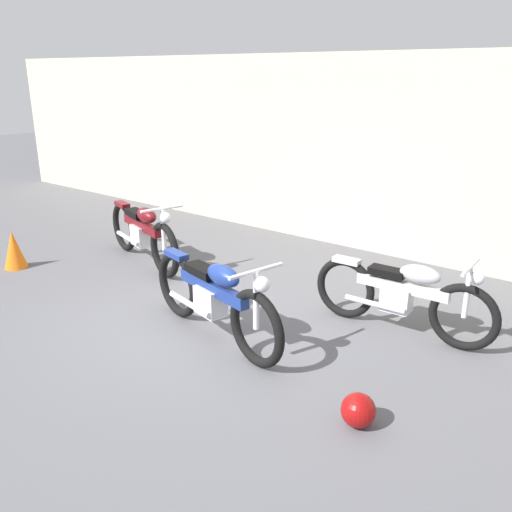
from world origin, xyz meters
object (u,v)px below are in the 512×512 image
object	(u,v)px
helmet	(358,410)
traffic_cone	(14,249)
motorcycle_blue	(214,297)
motorcycle_silver	(403,295)
motorcycle_maroon	(143,232)

from	to	relation	value
helmet	traffic_cone	size ratio (longest dim) A/B	0.51
motorcycle_blue	motorcycle_silver	world-z (taller)	motorcycle_blue
traffic_cone	motorcycle_silver	xyz separation A→B (m)	(5.22, 1.48, 0.16)
motorcycle_blue	motorcycle_silver	size ratio (longest dim) A/B	1.06
motorcycle_silver	motorcycle_maroon	bearing A→B (deg)	-179.19
helmet	traffic_cone	bearing A→B (deg)	177.35
motorcycle_maroon	motorcycle_silver	bearing A→B (deg)	19.85
motorcycle_maroon	motorcycle_silver	world-z (taller)	motorcycle_maroon
helmet	motorcycle_blue	distance (m)	1.97
traffic_cone	motorcycle_silver	world-z (taller)	motorcycle_silver
motorcycle_blue	helmet	bearing A→B (deg)	1.19
motorcycle_blue	motorcycle_silver	xyz separation A→B (m)	(1.49, 1.34, -0.04)
helmet	traffic_cone	world-z (taller)	traffic_cone
helmet	motorcycle_maroon	xyz separation A→B (m)	(-4.32, 1.54, 0.33)
motorcycle_blue	motorcycle_maroon	xyz separation A→B (m)	(-2.42, 1.13, -0.00)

